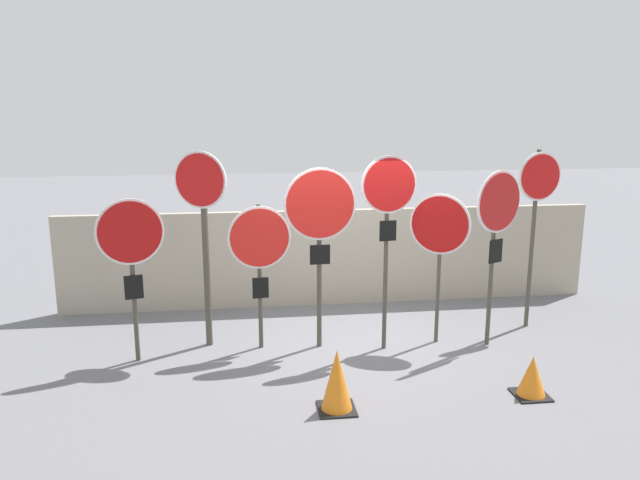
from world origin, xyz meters
The scene contains 12 objects.
ground_plane centered at (0.00, 0.00, 0.00)m, with size 40.00×40.00×0.00m, color slate.
fence_back centered at (0.00, 1.67, 0.77)m, with size 8.47×0.12×1.54m.
stop_sign_0 centered at (-2.74, -0.30, 1.53)m, with size 0.80×0.23×2.09m.
stop_sign_1 centered at (-1.90, 0.12, 1.81)m, with size 0.67×0.35×2.61m.
stop_sign_2 centered at (-1.18, -0.07, 1.40)m, with size 0.81×0.15×1.94m.
stop_sign_3 centered at (-0.41, -0.14, 1.77)m, with size 0.93×0.14×2.41m.
stop_sign_4 centered at (0.44, -0.31, 1.95)m, with size 0.73×0.15×2.56m.
stop_sign_5 centered at (1.17, -0.17, 1.54)m, with size 0.71×0.43×2.05m.
stop_sign_6 centered at (1.87, -0.35, 1.76)m, with size 0.73×0.40×2.36m.
stop_sign_7 centered at (2.69, 0.24, 1.91)m, with size 0.67×0.17×2.57m.
traffic_cone_0 centered at (1.75, -1.82, 0.23)m, with size 0.38×0.38×0.47m.
traffic_cone_1 centered at (-0.45, -1.86, 0.34)m, with size 0.40×0.40×0.68m.
Camera 1 is at (-1.41, -7.88, 3.24)m, focal length 35.00 mm.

